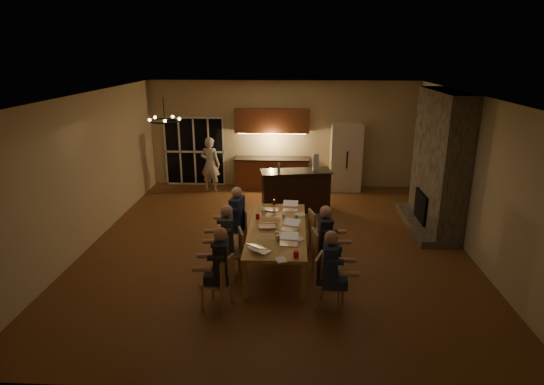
{
  "coord_description": "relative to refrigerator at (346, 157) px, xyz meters",
  "views": [
    {
      "loc": [
        0.37,
        -9.11,
        4.05
      ],
      "look_at": [
        -0.1,
        0.3,
        1.08
      ],
      "focal_mm": 30.0,
      "sensor_mm": 36.0,
      "label": 1
    }
  ],
  "objects": [
    {
      "name": "bar_blender",
      "position": [
        -0.98,
        -1.89,
        0.3
      ],
      "size": [
        0.16,
        0.16,
        0.43
      ],
      "primitive_type": "cube",
      "rotation": [
        0.0,
        0.0,
        0.15
      ],
      "color": "silver",
      "rests_on": "bar_island"
    },
    {
      "name": "person_left_near",
      "position": [
        -2.68,
        -6.67,
        -0.31
      ],
      "size": [
        0.63,
        0.63,
        1.38
      ],
      "primitive_type": null,
      "rotation": [
        0.0,
        0.0,
        -1.51
      ],
      "color": "#23252D",
      "rests_on": "ground"
    },
    {
      "name": "back_wall",
      "position": [
        -1.9,
        0.37,
        0.6
      ],
      "size": [
        8.0,
        0.04,
        3.2
      ],
      "primitive_type": "cube",
      "color": "tan",
      "rests_on": "ground"
    },
    {
      "name": "mug_mid",
      "position": [
        -1.72,
        -4.56,
        -0.2
      ],
      "size": [
        0.08,
        0.08,
        0.1
      ],
      "primitive_type": "cylinder",
      "color": "white",
      "rests_on": "dining_table"
    },
    {
      "name": "can_cola",
      "position": [
        -1.97,
        -3.69,
        -0.19
      ],
      "size": [
        0.06,
        0.06,
        0.12
      ],
      "primitive_type": "cylinder",
      "color": "#3F0F0C",
      "rests_on": "dining_table"
    },
    {
      "name": "floor",
      "position": [
        -1.9,
        -4.15,
        -1.0
      ],
      "size": [
        9.0,
        9.0,
        0.0
      ],
      "primitive_type": "plane",
      "color": "brown",
      "rests_on": "ground"
    },
    {
      "name": "laptop_b",
      "position": [
        -1.6,
        -5.85,
        -0.14
      ],
      "size": [
        0.34,
        0.3,
        0.23
      ],
      "primitive_type": null,
      "rotation": [
        0.0,
        0.0,
        -0.06
      ],
      "color": "silver",
      "rests_on": "dining_table"
    },
    {
      "name": "bar_bottle",
      "position": [
        -1.92,
        -2.12,
        0.2
      ],
      "size": [
        0.07,
        0.07,
        0.24
      ],
      "primitive_type": "cylinder",
      "color": "#99999E",
      "rests_on": "bar_island"
    },
    {
      "name": "can_right",
      "position": [
        -1.48,
        -4.7,
        -0.19
      ],
      "size": [
        0.07,
        0.07,
        0.12
      ],
      "primitive_type": "cylinder",
      "color": "#B2B2B7",
      "rests_on": "dining_table"
    },
    {
      "name": "standing_person",
      "position": [
        -4.0,
        -0.33,
        -0.19
      ],
      "size": [
        0.67,
        0.52,
        1.63
      ],
      "primitive_type": "imported",
      "rotation": [
        0.0,
        0.0,
        2.9
      ],
      "color": "silver",
      "rests_on": "ground"
    },
    {
      "name": "kitchenette",
      "position": [
        -2.2,
        0.05,
        0.2
      ],
      "size": [
        2.24,
        0.68,
        2.4
      ],
      "primitive_type": null,
      "color": "brown",
      "rests_on": "ground"
    },
    {
      "name": "left_wall",
      "position": [
        -5.92,
        -4.15,
        0.6
      ],
      "size": [
        0.04,
        9.0,
        3.2
      ],
      "primitive_type": "cube",
      "color": "tan",
      "rests_on": "ground"
    },
    {
      "name": "redcup_near",
      "position": [
        -1.47,
        -6.37,
        -0.19
      ],
      "size": [
        0.09,
        0.09,
        0.12
      ],
      "primitive_type": "cylinder",
      "color": "red",
      "rests_on": "dining_table"
    },
    {
      "name": "chandelier",
      "position": [
        -4.02,
        -4.67,
        1.75
      ],
      "size": [
        0.61,
        0.61,
        0.03
      ],
      "primitive_type": "torus",
      "color": "black",
      "rests_on": "ceiling"
    },
    {
      "name": "can_silver",
      "position": [
        -1.8,
        -5.73,
        -0.19
      ],
      "size": [
        0.07,
        0.07,
        0.12
      ],
      "primitive_type": "cylinder",
      "color": "#B2B2B7",
      "rests_on": "dining_table"
    },
    {
      "name": "chair_left_near",
      "position": [
        -2.76,
        -6.7,
        -0.55
      ],
      "size": [
        0.56,
        0.56,
        0.89
      ],
      "primitive_type": null,
      "rotation": [
        0.0,
        0.0,
        -1.9
      ],
      "color": "#A78853",
      "rests_on": "ground"
    },
    {
      "name": "fireplace",
      "position": [
        1.8,
        -2.95,
        0.6
      ],
      "size": [
        0.58,
        2.5,
        3.2
      ],
      "primitive_type": "cube",
      "color": "#706758",
      "rests_on": "ground"
    },
    {
      "name": "notepad",
      "position": [
        -1.72,
        -6.49,
        -0.24
      ],
      "size": [
        0.22,
        0.26,
        0.01
      ],
      "primitive_type": "cube",
      "rotation": [
        0.0,
        0.0,
        0.29
      ],
      "color": "white",
      "rests_on": "dining_table"
    },
    {
      "name": "mug_back",
      "position": [
        -2.16,
        -4.31,
        -0.2
      ],
      "size": [
        0.08,
        0.08,
        0.1
      ],
      "primitive_type": "cylinder",
      "color": "white",
      "rests_on": "dining_table"
    },
    {
      "name": "person_left_far",
      "position": [
        -2.69,
        -4.47,
        -0.31
      ],
      "size": [
        0.7,
        0.7,
        1.38
      ],
      "primitive_type": null,
      "rotation": [
        0.0,
        0.0,
        -1.75
      ],
      "color": "navy",
      "rests_on": "ground"
    },
    {
      "name": "chair_right_near",
      "position": [
        -0.91,
        -6.62,
        -0.55
      ],
      "size": [
        0.55,
        0.55,
        0.89
      ],
      "primitive_type": null,
      "rotation": [
        0.0,
        0.0,
        1.27
      ],
      "color": "#A78853",
      "rests_on": "ground"
    },
    {
      "name": "laptop_c",
      "position": [
        -2.04,
        -5.04,
        -0.14
      ],
      "size": [
        0.35,
        0.32,
        0.23
      ],
      "primitive_type": null,
      "rotation": [
        0.0,
        0.0,
        3.26
      ],
      "color": "silver",
      "rests_on": "dining_table"
    },
    {
      "name": "person_right_near",
      "position": [
        -0.93,
        -6.72,
        -0.31
      ],
      "size": [
        0.62,
        0.62,
        1.38
      ],
      "primitive_type": null,
      "rotation": [
        0.0,
        0.0,
        1.54
      ],
      "color": "navy",
      "rests_on": "ground"
    },
    {
      "name": "laptop_f",
      "position": [
        -1.6,
        -4.06,
        -0.14
      ],
      "size": [
        0.34,
        0.3,
        0.23
      ],
      "primitive_type": null,
      "rotation": [
        0.0,
        0.0,
        -0.08
      ],
      "color": "silver",
      "rests_on": "dining_table"
    },
    {
      "name": "french_doors",
      "position": [
        -4.6,
        0.32,
        0.05
      ],
      "size": [
        1.86,
        0.08,
        2.1
      ],
      "primitive_type": "cube",
      "color": "black",
      "rests_on": "ground"
    },
    {
      "name": "redcup_mid",
      "position": [
        -2.26,
        -4.61,
        -0.19
      ],
      "size": [
        0.09,
        0.09,
        0.12
      ],
      "primitive_type": "cylinder",
      "color": "red",
      "rests_on": "dining_table"
    },
    {
      "name": "chair_left_mid",
      "position": [
        -2.68,
        -5.63,
        -0.55
      ],
      "size": [
        0.54,
        0.54,
        0.89
      ],
      "primitive_type": null,
      "rotation": [
        0.0,
        0.0,
        -1.32
      ],
      "color": "#A78853",
      "rests_on": "ground"
    },
    {
      "name": "mug_front",
      "position": [
        -1.83,
        -5.51,
        -0.2
      ],
      "size": [
        0.08,
        0.08,
        0.1
      ],
      "primitive_type": "cylinder",
      "color": "white",
      "rests_on": "dining_table"
    },
    {
      "name": "person_left_mid",
      "position": [
        -2.74,
        -5.58,
        -0.31
      ],
      "size": [
        0.68,
        0.68,
        1.38
      ],
      "primitive_type": null,
      "rotation": [
        0.0,
        0.0,
        -1.43
      ],
      "color": "#343B3E",
      "rests_on": "ground"
    },
    {
      "name": "plate_far",
      "position": [
        -1.39,
        -4.35,
        -0.24
      ],
      "size": [
        0.23,
        0.23,
        0.02
      ],
      "primitive_type": "cylinder",
      "color": "white",
      "rests_on": "dining_table"
    },
    {
      "name": "laptop_e",
      "position": [
        -2.01,
        -4.04,
        -0.14
      ],
      "size": [
        0.36,
        0.32,
        0.23
      ],
      "primitive_type": null,
      "rotation": [
        0.0,
        0.0,
        3.0
      ],
      "color": "silver",
      "rests_on": "dining_table"
    },
    {
      "name": "chair_left_far",
      "position": [
        -2.72,
        -4.42,
        -0.55
      ],
      "size": [
        0.5,
        0.5,
        0.89
      ],
      "primitive_type": null,
      "rotation": [
        0.0,
        0.0,
        -1.43
      ],
      "color": "#A78853",
      "rests_on": "ground"
    },
    {
      "name": "chair_right_mid",
      "position": [
        -0.93,
        -5.51,
        -0.55
      ],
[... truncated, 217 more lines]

